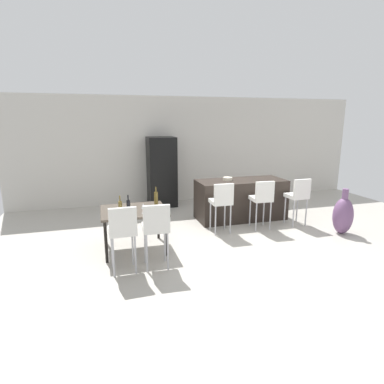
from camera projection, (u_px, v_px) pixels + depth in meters
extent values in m
plane|color=#ADA89E|center=(236.00, 233.00, 6.46)|extent=(10.00, 10.00, 0.00)
cube|color=beige|center=(194.00, 149.00, 8.98)|extent=(10.00, 0.12, 2.90)
cube|color=black|center=(241.00, 199.00, 7.35)|extent=(2.04, 0.85, 0.92)
cube|color=white|center=(221.00, 202.00, 6.40)|extent=(0.41, 0.41, 0.08)
cube|color=white|center=(224.00, 193.00, 6.19)|extent=(0.40, 0.07, 0.36)
cylinder|color=#B2B2B7|center=(210.00, 216.00, 6.58)|extent=(0.03, 0.03, 0.61)
cylinder|color=#B2B2B7|center=(225.00, 215.00, 6.67)|extent=(0.03, 0.03, 0.61)
cylinder|color=#B2B2B7|center=(216.00, 221.00, 6.28)|extent=(0.03, 0.03, 0.61)
cylinder|color=#B2B2B7|center=(230.00, 219.00, 6.36)|extent=(0.03, 0.03, 0.61)
cube|color=white|center=(261.00, 199.00, 6.64)|extent=(0.42, 0.42, 0.08)
cube|color=white|center=(265.00, 190.00, 6.43)|extent=(0.40, 0.08, 0.36)
cylinder|color=#B2B2B7|center=(250.00, 213.00, 6.84)|extent=(0.03, 0.03, 0.61)
cylinder|color=#B2B2B7|center=(264.00, 212.00, 6.91)|extent=(0.03, 0.03, 0.61)
cylinder|color=#B2B2B7|center=(256.00, 217.00, 6.53)|extent=(0.03, 0.03, 0.61)
cylinder|color=#B2B2B7|center=(270.00, 216.00, 6.60)|extent=(0.03, 0.03, 0.61)
cube|color=white|center=(296.00, 196.00, 6.88)|extent=(0.41, 0.41, 0.08)
cube|color=white|center=(302.00, 188.00, 6.67)|extent=(0.40, 0.07, 0.36)
cylinder|color=#B2B2B7|center=(285.00, 210.00, 7.05)|extent=(0.03, 0.03, 0.61)
cylinder|color=#B2B2B7|center=(297.00, 209.00, 7.15)|extent=(0.03, 0.03, 0.61)
cylinder|color=#B2B2B7|center=(294.00, 214.00, 6.76)|extent=(0.03, 0.03, 0.61)
cylinder|color=#B2B2B7|center=(306.00, 212.00, 6.85)|extent=(0.03, 0.03, 0.61)
cube|color=#4C4238|center=(134.00, 211.00, 5.51)|extent=(1.12, 0.96, 0.04)
cylinder|color=black|center=(105.00, 226.00, 5.85)|extent=(0.05, 0.05, 0.70)
cylinder|color=black|center=(158.00, 221.00, 6.12)|extent=(0.05, 0.05, 0.70)
cylinder|color=black|center=(106.00, 242.00, 5.06)|extent=(0.05, 0.05, 0.70)
cylinder|color=black|center=(167.00, 236.00, 5.33)|extent=(0.05, 0.05, 0.70)
cube|color=white|center=(122.00, 230.00, 4.72)|extent=(0.41, 0.41, 0.08)
cube|color=white|center=(123.00, 220.00, 4.52)|extent=(0.40, 0.07, 0.36)
cylinder|color=#B2B2B7|center=(112.00, 249.00, 4.90)|extent=(0.03, 0.03, 0.61)
cylinder|color=#B2B2B7|center=(133.00, 247.00, 5.00)|extent=(0.03, 0.03, 0.61)
cylinder|color=#B2B2B7|center=(114.00, 257.00, 4.61)|extent=(0.03, 0.03, 0.61)
cylinder|color=#B2B2B7|center=(135.00, 255.00, 4.70)|extent=(0.03, 0.03, 0.61)
cube|color=white|center=(156.00, 227.00, 4.86)|extent=(0.42, 0.42, 0.08)
cube|color=white|center=(157.00, 217.00, 4.65)|extent=(0.40, 0.08, 0.36)
cylinder|color=#B2B2B7|center=(145.00, 245.00, 5.05)|extent=(0.03, 0.03, 0.61)
cylinder|color=#B2B2B7|center=(165.00, 244.00, 5.13)|extent=(0.03, 0.03, 0.61)
cylinder|color=#B2B2B7|center=(147.00, 253.00, 4.75)|extent=(0.03, 0.03, 0.61)
cylinder|color=#B2B2B7|center=(168.00, 251.00, 4.82)|extent=(0.03, 0.03, 0.61)
cylinder|color=brown|center=(120.00, 208.00, 5.23)|extent=(0.06, 0.06, 0.21)
cylinder|color=brown|center=(120.00, 198.00, 5.20)|extent=(0.02, 0.02, 0.10)
cylinder|color=brown|center=(156.00, 199.00, 5.73)|extent=(0.07, 0.07, 0.25)
cylinder|color=brown|center=(156.00, 190.00, 5.69)|extent=(0.02, 0.02, 0.10)
cylinder|color=black|center=(128.00, 207.00, 5.20)|extent=(0.06, 0.06, 0.24)
cylinder|color=black|center=(128.00, 198.00, 5.16)|extent=(0.02, 0.02, 0.09)
cylinder|color=silver|center=(143.00, 213.00, 5.29)|extent=(0.06, 0.06, 0.00)
cylinder|color=silver|center=(143.00, 211.00, 5.28)|extent=(0.01, 0.01, 0.08)
cone|color=silver|center=(143.00, 206.00, 5.26)|extent=(0.07, 0.07, 0.09)
cube|color=black|center=(162.00, 172.00, 8.40)|extent=(0.72, 0.68, 1.84)
cylinder|color=beige|center=(228.00, 179.00, 7.22)|extent=(0.21, 0.21, 0.07)
ellipsoid|color=#704C75|center=(343.00, 216.00, 6.37)|extent=(0.39, 0.39, 0.75)
cylinder|color=#704C75|center=(345.00, 194.00, 6.27)|extent=(0.12, 0.12, 0.21)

